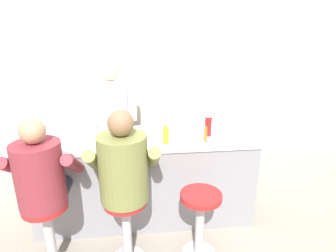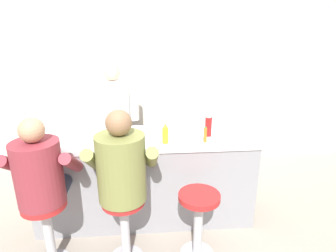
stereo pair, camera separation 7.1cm
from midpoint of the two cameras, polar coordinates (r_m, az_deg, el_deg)
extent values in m
plane|color=#9E9384|center=(3.12, -4.74, -21.21)|extent=(20.00, 20.00, 0.00)
cube|color=beige|center=(4.24, -6.03, 9.88)|extent=(10.00, 0.06, 2.70)
cube|color=gray|center=(3.16, -5.18, -10.59)|extent=(2.26, 0.70, 0.91)
cube|color=silver|center=(2.95, -5.45, -2.51)|extent=(2.31, 0.73, 0.04)
cylinder|color=red|center=(2.96, 7.47, -0.05)|extent=(0.07, 0.07, 0.20)
cone|color=white|center=(2.92, 7.58, 2.36)|extent=(0.05, 0.05, 0.05)
cylinder|color=yellow|center=(2.74, -1.20, -1.96)|extent=(0.06, 0.06, 0.16)
cone|color=yellow|center=(2.71, -1.21, 0.07)|extent=(0.05, 0.05, 0.05)
cylinder|color=orange|center=(2.80, 6.91, -1.78)|extent=(0.03, 0.03, 0.15)
cylinder|color=#287F2D|center=(2.77, 6.98, -0.25)|extent=(0.02, 0.02, 0.01)
cylinder|color=silver|center=(3.08, 3.80, 0.79)|extent=(0.13, 0.13, 0.20)
cube|color=silver|center=(3.09, 5.21, 1.01)|extent=(0.02, 0.02, 0.12)
cylinder|color=white|center=(2.95, -8.97, -2.09)|extent=(0.25, 0.25, 0.02)
ellipsoid|color=#E0BC60|center=(2.94, -8.99, -1.65)|extent=(0.11, 0.09, 0.03)
cylinder|color=white|center=(2.82, -23.79, -4.15)|extent=(0.15, 0.15, 0.06)
cylinder|color=beige|center=(3.09, -25.72, -2.13)|extent=(0.08, 0.08, 0.09)
torus|color=beige|center=(3.08, -24.81, -2.03)|extent=(0.06, 0.01, 0.06)
cylinder|color=#B7BABF|center=(2.88, 0.95, 0.94)|extent=(0.09, 0.09, 0.33)
cylinder|color=silver|center=(2.84, 0.97, 4.20)|extent=(0.10, 0.10, 0.01)
cylinder|color=#B2B5BA|center=(2.80, -23.60, -19.81)|extent=(0.08, 0.08, 0.61)
cylinder|color=red|center=(2.63, -24.48, -14.61)|extent=(0.37, 0.37, 0.05)
cylinder|color=#33384C|center=(2.79, -25.32, -11.75)|extent=(0.14, 0.38, 0.14)
cylinder|color=#33384C|center=(2.74, -21.51, -11.86)|extent=(0.14, 0.38, 0.14)
cylinder|color=maroon|center=(2.49, -25.39, -8.93)|extent=(0.38, 0.38, 0.54)
cylinder|color=maroon|center=(2.66, -29.65, -7.26)|extent=(0.10, 0.41, 0.33)
cylinder|color=maroon|center=(2.50, -19.54, -7.31)|extent=(0.10, 0.41, 0.33)
sphere|color=tan|center=(2.35, -26.63, -1.00)|extent=(0.20, 0.20, 0.20)
cylinder|color=#B2B5BA|center=(2.68, -9.16, -20.20)|extent=(0.08, 0.08, 0.61)
cylinder|color=red|center=(2.50, -9.53, -14.82)|extent=(0.37, 0.37, 0.05)
cylinder|color=#33384C|center=(2.66, -11.58, -11.73)|extent=(0.15, 0.40, 0.15)
cylinder|color=#33384C|center=(2.65, -7.15, -11.63)|extent=(0.15, 0.40, 0.15)
cylinder|color=olive|center=(2.35, -9.94, -8.50)|extent=(0.40, 0.40, 0.57)
cylinder|color=olive|center=(2.47, -15.76, -6.80)|extent=(0.10, 0.43, 0.35)
cylinder|color=olive|center=(2.43, -3.83, -6.47)|extent=(0.10, 0.43, 0.35)
sphere|color=#8C6647|center=(2.20, -10.51, 0.55)|extent=(0.21, 0.21, 0.21)
cylinder|color=#B2B5BA|center=(2.72, 5.68, -19.38)|extent=(0.08, 0.08, 0.61)
cylinder|color=red|center=(2.54, 5.91, -14.03)|extent=(0.37, 0.37, 0.05)
cube|color=#232328|center=(4.08, -11.22, -4.76)|extent=(0.33, 0.18, 0.79)
cube|color=white|center=(3.98, -11.42, -2.96)|extent=(0.30, 0.02, 0.47)
cylinder|color=white|center=(3.86, -11.87, 4.66)|extent=(0.43, 0.43, 0.59)
sphere|color=#DBB28E|center=(3.79, -12.27, 10.49)|extent=(0.20, 0.20, 0.20)
cylinder|color=white|center=(3.77, -12.42, 12.63)|extent=(0.18, 0.18, 0.16)
cylinder|color=white|center=(3.90, -15.87, 4.43)|extent=(0.12, 0.12, 0.50)
cylinder|color=white|center=(3.85, -7.80, 4.78)|extent=(0.12, 0.12, 0.50)
camera|label=1|loc=(0.04, -90.70, -0.24)|focal=30.00mm
camera|label=2|loc=(0.04, 89.30, 0.24)|focal=30.00mm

